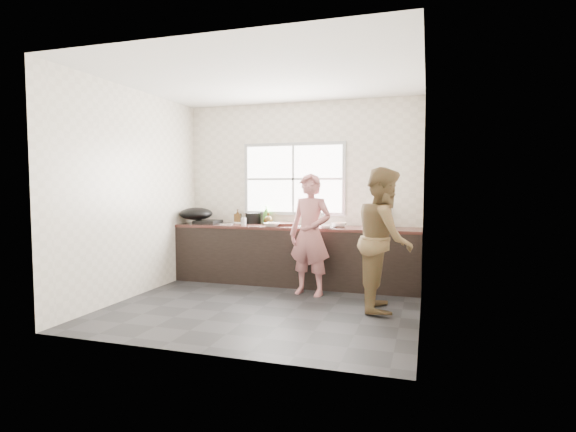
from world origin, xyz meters
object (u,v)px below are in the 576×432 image
(woman, at_px, (310,238))
(bowl_crabs, at_px, (339,225))
(bottle_green, at_px, (266,215))
(pot_lid_left, at_px, (210,223))
(bowl_held, at_px, (325,226))
(plate_food, at_px, (238,222))
(pot_lid_right, at_px, (227,224))
(glass_jar, at_px, (244,221))
(black_pot, at_px, (253,218))
(wok, at_px, (196,214))
(person_side, at_px, (384,239))
(bowl_mince, at_px, (272,225))
(bottle_brown_tall, at_px, (238,217))
(cutting_board, at_px, (285,224))
(dish_rack, at_px, (378,217))
(burner, at_px, (208,222))
(bottle_brown_short, at_px, (268,219))

(woman, height_order, bowl_crabs, woman)
(bottle_green, distance_m, pot_lid_left, 0.88)
(bottle_green, bearing_deg, woman, -40.19)
(bowl_held, xyz_separation_m, bottle_green, (-1.02, 0.41, 0.11))
(plate_food, xyz_separation_m, pot_lid_right, (-0.08, -0.27, -0.00))
(bowl_crabs, bearing_deg, glass_jar, -176.77)
(woman, height_order, black_pot, woman)
(wok, bearing_deg, plate_food, 28.25)
(person_side, xyz_separation_m, plate_food, (-2.38, 1.22, 0.04))
(bowl_mince, relative_size, bowl_crabs, 1.31)
(bowl_crabs, bearing_deg, person_side, -53.59)
(bowl_crabs, distance_m, bottle_green, 1.20)
(black_pot, bearing_deg, bottle_brown_tall, 173.09)
(wok, bearing_deg, pot_lid_right, 4.89)
(pot_lid_left, bearing_deg, person_side, -19.31)
(woman, bearing_deg, plate_food, 162.16)
(bowl_held, height_order, black_pot, black_pot)
(cutting_board, relative_size, dish_rack, 1.06)
(bowl_crabs, relative_size, glass_jar, 1.58)
(plate_food, bearing_deg, wok, -151.75)
(black_pot, bearing_deg, glass_jar, -97.20)
(wok, bearing_deg, glass_jar, -0.57)
(bowl_mince, xyz_separation_m, black_pot, (-0.45, 0.41, 0.06))
(bowl_mince, distance_m, bottle_green, 0.49)
(glass_jar, bearing_deg, cutting_board, 14.15)
(bowl_crabs, distance_m, glass_jar, 1.43)
(bowl_mince, relative_size, plate_food, 1.01)
(bowl_crabs, height_order, pot_lid_left, bowl_crabs)
(dish_rack, bearing_deg, wok, -155.86)
(bowl_crabs, relative_size, pot_lid_left, 0.72)
(cutting_board, bearing_deg, burner, -176.55)
(woman, xyz_separation_m, glass_jar, (-1.15, 0.46, 0.16))
(bottle_brown_tall, bearing_deg, burner, -148.56)
(bottle_brown_tall, bearing_deg, bowl_crabs, -8.22)
(burner, height_order, wok, wok)
(bowl_mince, xyz_separation_m, pot_lid_right, (-0.79, 0.17, -0.02))
(burner, bearing_deg, bottle_brown_tall, 31.44)
(black_pot, distance_m, glass_jar, 0.29)
(glass_jar, xyz_separation_m, pot_lid_right, (-0.30, 0.05, -0.05))
(black_pot, height_order, bottle_brown_short, black_pot)
(burner, bearing_deg, pot_lid_left, -24.31)
(burner, bearing_deg, pot_lid_right, -4.61)
(bowl_crabs, relative_size, plate_food, 0.77)
(bowl_mince, distance_m, bottle_brown_short, 0.39)
(burner, relative_size, dish_rack, 0.96)
(dish_rack, distance_m, pot_lid_left, 2.54)
(black_pot, bearing_deg, bowl_mince, -41.87)
(plate_food, relative_size, glass_jar, 2.05)
(person_side, bearing_deg, plate_food, 56.79)
(cutting_board, xyz_separation_m, burner, (-1.24, -0.07, 0.01))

